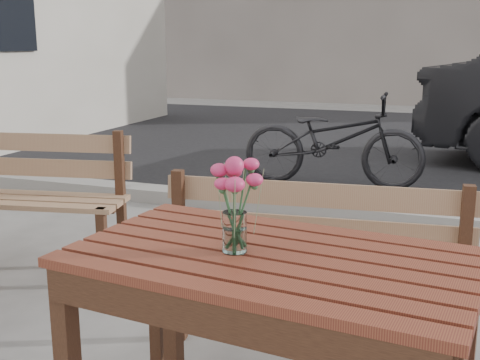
% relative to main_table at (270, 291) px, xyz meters
% --- Properties ---
extents(street, '(30.00, 8.12, 0.12)m').
position_rel_main_table_xyz_m(street, '(0.10, 5.10, -0.61)').
color(street, black).
rests_on(street, ground).
extents(main_table, '(1.32, 0.86, 0.77)m').
position_rel_main_table_xyz_m(main_table, '(0.00, 0.00, 0.00)').
color(main_table, '#592117').
rests_on(main_table, ground).
extents(main_bench, '(1.42, 0.56, 0.86)m').
position_rel_main_table_xyz_m(main_bench, '(-0.03, 0.72, -0.12)').
color(main_bench, '#9A6F50').
rests_on(main_bench, ground).
extents(main_vase, '(0.17, 0.17, 0.30)m').
position_rel_main_table_xyz_m(main_vase, '(-0.11, -0.02, 0.32)').
color(main_vase, white).
rests_on(main_vase, main_table).
extents(second_bench, '(1.50, 0.69, 0.90)m').
position_rel_main_table_xyz_m(second_bench, '(-2.08, 1.29, -0.10)').
color(second_bench, '#9A6F50').
rests_on(second_bench, ground).
extents(bicycle, '(1.82, 0.72, 0.94)m').
position_rel_main_table_xyz_m(bicycle, '(-0.62, 4.15, -0.17)').
color(bicycle, black).
rests_on(bicycle, ground).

